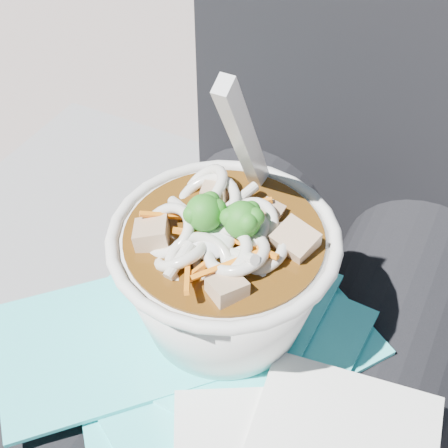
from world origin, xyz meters
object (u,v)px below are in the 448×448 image
at_px(plastic_bag, 203,345).
at_px(stone_ledge, 289,426).
at_px(person_body, 291,307).
at_px(udon_bowl, 224,267).
at_px(lap, 248,404).

bearing_deg(plastic_bag, stone_ledge, 79.13).
relative_size(person_body, plastic_bag, 3.12).
distance_m(stone_ledge, plastic_bag, 0.42).
height_order(person_body, udon_bowl, person_body).
bearing_deg(lap, udon_bowl, 160.79).
height_order(lap, udon_bowl, udon_bowl).
bearing_deg(stone_ledge, lap, -90.00).
height_order(lap, person_body, person_body).
height_order(lap, plastic_bag, plastic_bag).
height_order(person_body, plastic_bag, person_body).
bearing_deg(lap, stone_ledge, 90.00).
distance_m(person_body, udon_bowl, 0.15).
relative_size(stone_ledge, plastic_bag, 3.18).
relative_size(plastic_bag, udon_bowl, 1.54).
xyz_separation_m(stone_ledge, person_body, (0.00, -0.06, 0.33)).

